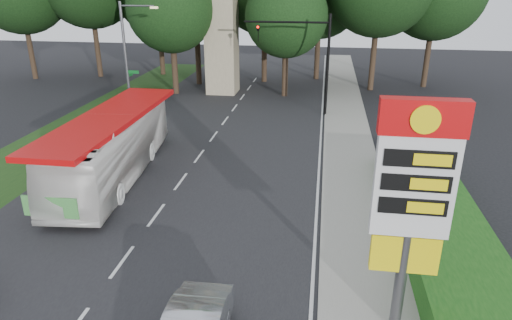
# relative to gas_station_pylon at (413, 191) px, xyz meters

# --- Properties ---
(road_surface) EXTENTS (14.00, 80.00, 0.02)m
(road_surface) POSITION_rel_gas_station_pylon_xyz_m (-9.20, 10.01, -4.44)
(road_surface) COLOR black
(road_surface) RESTS_ON ground
(sidewalk_right) EXTENTS (3.00, 80.00, 0.12)m
(sidewalk_right) POSITION_rel_gas_station_pylon_xyz_m (-0.70, 10.01, -4.39)
(sidewalk_right) COLOR gray
(sidewalk_right) RESTS_ON ground
(grass_verge_left) EXTENTS (5.00, 50.00, 0.02)m
(grass_verge_left) POSITION_rel_gas_station_pylon_xyz_m (-18.70, 16.01, -4.44)
(grass_verge_left) COLOR #193814
(grass_verge_left) RESTS_ON ground
(hedge) EXTENTS (3.00, 14.00, 1.20)m
(hedge) POSITION_rel_gas_station_pylon_xyz_m (2.30, 6.01, -3.85)
(hedge) COLOR #164B14
(hedge) RESTS_ON ground
(gas_station_pylon) EXTENTS (2.10, 0.45, 6.85)m
(gas_station_pylon) POSITION_rel_gas_station_pylon_xyz_m (0.00, 0.00, 0.00)
(gas_station_pylon) COLOR #59595E
(gas_station_pylon) RESTS_ON ground
(traffic_signal_mast) EXTENTS (6.10, 0.35, 7.20)m
(traffic_signal_mast) POSITION_rel_gas_station_pylon_xyz_m (-3.52, 22.00, 0.22)
(traffic_signal_mast) COLOR black
(traffic_signal_mast) RESTS_ON ground
(streetlight_signs) EXTENTS (2.75, 0.98, 8.00)m
(streetlight_signs) POSITION_rel_gas_station_pylon_xyz_m (-16.19, 20.01, -0.01)
(streetlight_signs) COLOR #59595E
(streetlight_signs) RESTS_ON ground
(monument) EXTENTS (3.00, 3.00, 10.05)m
(monument) POSITION_rel_gas_station_pylon_xyz_m (-11.20, 28.01, 0.66)
(monument) COLOR gray
(monument) RESTS_ON ground
(transit_bus) EXTENTS (3.85, 11.83, 3.24)m
(transit_bus) POSITION_rel_gas_station_pylon_xyz_m (-12.70, 9.21, -2.83)
(transit_bus) COLOR white
(transit_bus) RESTS_ON ground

